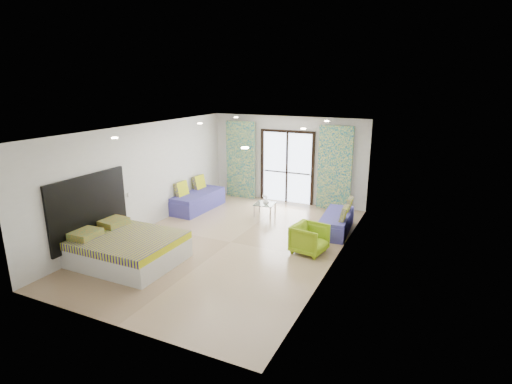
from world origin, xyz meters
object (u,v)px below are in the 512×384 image
at_px(bed, 127,248).
at_px(daybed_right, 337,222).
at_px(coffee_table, 265,205).
at_px(armchair, 310,237).
at_px(daybed_left, 198,200).

distance_m(bed, daybed_right, 5.12).
height_order(bed, coffee_table, bed).
distance_m(bed, armchair, 3.96).
relative_size(daybed_right, armchair, 2.38).
xyz_separation_m(daybed_left, armchair, (3.99, -1.60, 0.07)).
bearing_deg(bed, daybed_right, 45.37).
xyz_separation_m(daybed_right, coffee_table, (-2.17, 0.37, 0.07)).
distance_m(daybed_left, daybed_right, 4.23).
xyz_separation_m(bed, daybed_left, (-0.64, 3.70, -0.01)).
distance_m(coffee_table, armchair, 2.72).
bearing_deg(daybed_left, bed, -78.07).
xyz_separation_m(bed, coffee_table, (1.42, 4.01, 0.02)).
distance_m(daybed_left, armchair, 4.31).
bearing_deg(daybed_right, bed, -138.50).
bearing_deg(coffee_table, daybed_right, -9.59).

